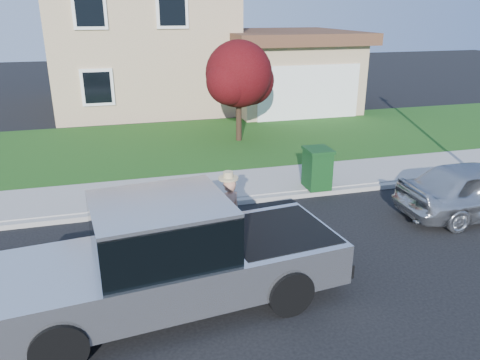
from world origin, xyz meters
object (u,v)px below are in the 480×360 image
at_px(pickup_truck, 171,258).
at_px(woman, 229,212).
at_px(sedan, 480,189).
at_px(trash_bin, 317,168).
at_px(ornamental_tree, 240,77).

xyz_separation_m(pickup_truck, woman, (1.39, 1.75, -0.10)).
distance_m(woman, sedan, 6.06).
bearing_deg(trash_bin, woman, -141.29).
bearing_deg(ornamental_tree, woman, -106.80).
height_order(pickup_truck, sedan, pickup_truck).
distance_m(sedan, trash_bin, 3.89).
bearing_deg(trash_bin, ornamental_tree, 98.36).
height_order(pickup_truck, ornamental_tree, ornamental_tree).
height_order(ornamental_tree, trash_bin, ornamental_tree).
bearing_deg(ornamental_tree, pickup_truck, -111.52).
xyz_separation_m(woman, trash_bin, (2.98, 2.30, -0.08)).
bearing_deg(ornamental_tree, sedan, -63.82).
relative_size(sedan, trash_bin, 3.60).
relative_size(woman, sedan, 0.42).
xyz_separation_m(ornamental_tree, trash_bin, (0.68, -5.30, -1.68)).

